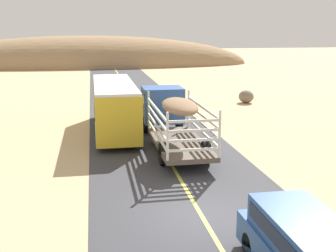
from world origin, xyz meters
name	(u,v)px	position (x,y,z in m)	size (l,w,h in m)	color
ground_plane	(200,214)	(0.00, 0.00, 0.00)	(240.00, 240.00, 0.00)	tan
road_surface	(200,214)	(0.00, 0.00, 0.01)	(8.00, 120.00, 0.02)	#38383D
road_centre_line	(200,214)	(0.00, 0.00, 0.02)	(0.16, 117.60, 0.00)	#D8CC4C
suv_near	(303,248)	(1.50, -4.65, 1.09)	(1.90, 4.62, 1.93)	#264C8C
livestock_truck	(168,111)	(0.67, 10.30, 1.79)	(2.53, 9.70, 3.02)	#3359A5
bus	(114,106)	(-2.37, 12.94, 1.75)	(2.54, 10.00, 3.21)	gold
boulder_near_shoulder	(246,97)	(9.86, 21.93, 0.57)	(1.32, 1.45, 1.14)	#756656
distant_hill	(85,66)	(-4.90, 63.12, 0.00)	(59.43, 16.10, 10.49)	#957553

